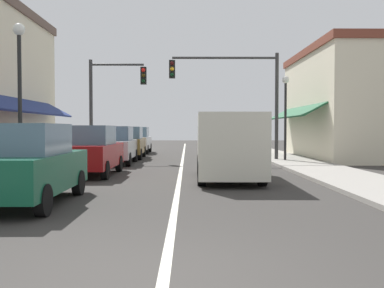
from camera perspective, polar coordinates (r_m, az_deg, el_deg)
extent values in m
plane|color=#33302D|center=(22.71, -1.25, -2.20)|extent=(80.00, 80.00, 0.00)
cube|color=#A39E99|center=(23.43, -14.84, -1.99)|extent=(2.60, 56.00, 0.12)
cube|color=gray|center=(23.30, 12.41, -1.99)|extent=(2.60, 56.00, 0.12)
cube|color=silver|center=(22.71, -1.25, -2.19)|extent=(0.14, 52.00, 0.01)
cube|color=navy|center=(17.90, -22.01, 4.85)|extent=(1.27, 11.76, 0.73)
cube|color=slate|center=(21.20, -20.55, 10.20)|extent=(0.08, 1.10, 1.30)
cube|color=beige|center=(26.19, 19.06, 4.46)|extent=(4.49, 10.00, 5.68)
cube|color=brown|center=(26.50, 19.14, 11.04)|extent=(4.69, 10.20, 0.40)
cube|color=slate|center=(25.52, 14.40, 1.34)|extent=(0.08, 7.60, 1.80)
cube|color=#194C2D|center=(25.38, 13.09, 4.06)|extent=(1.27, 8.40, 0.73)
cube|color=slate|center=(23.52, 15.85, 7.84)|extent=(0.08, 1.10, 1.30)
cube|color=slate|center=(27.75, 13.26, 6.96)|extent=(0.08, 1.10, 1.30)
cube|color=#0F4C33|center=(10.32, -20.54, -3.42)|extent=(1.72, 4.10, 0.80)
cube|color=slate|center=(10.19, -20.78, 0.62)|extent=(1.52, 2.00, 0.66)
cylinder|color=black|center=(11.90, -21.88, -4.67)|extent=(0.20, 0.62, 0.62)
cylinder|color=black|center=(11.42, -14.44, -4.86)|extent=(0.20, 0.62, 0.62)
cylinder|color=black|center=(8.84, -18.66, -6.90)|extent=(0.20, 0.62, 0.62)
cube|color=maroon|center=(16.12, -12.96, -1.44)|extent=(1.77, 4.12, 0.80)
cube|color=slate|center=(16.00, -13.06, 1.15)|extent=(1.54, 2.02, 0.66)
cylinder|color=black|center=(17.65, -14.46, -2.46)|extent=(0.21, 0.62, 0.62)
cylinder|color=black|center=(17.32, -9.38, -2.51)|extent=(0.21, 0.62, 0.62)
cylinder|color=black|center=(15.06, -17.05, -3.24)|extent=(0.21, 0.62, 0.62)
cylinder|color=black|center=(14.67, -11.12, -3.33)|extent=(0.21, 0.62, 0.62)
cube|color=#B7BABF|center=(21.03, -9.90, -0.63)|extent=(1.78, 4.12, 0.80)
cube|color=slate|center=(20.91, -9.95, 1.36)|extent=(1.55, 2.02, 0.66)
cylinder|color=black|center=(22.52, -11.38, -1.49)|extent=(0.21, 0.62, 0.62)
cylinder|color=black|center=(22.30, -7.37, -1.50)|extent=(0.21, 0.62, 0.62)
cylinder|color=black|center=(19.86, -12.73, -1.96)|extent=(0.21, 0.62, 0.62)
cylinder|color=black|center=(19.61, -8.19, -1.98)|extent=(0.21, 0.62, 0.62)
cube|color=brown|center=(24.89, -8.29, -0.22)|extent=(1.80, 4.13, 0.80)
cube|color=slate|center=(24.78, -8.32, 1.46)|extent=(1.56, 2.03, 0.66)
cylinder|color=black|center=(26.35, -9.65, -0.97)|extent=(0.21, 0.62, 0.62)
cylinder|color=black|center=(26.18, -6.22, -0.98)|extent=(0.21, 0.62, 0.62)
cylinder|color=black|center=(23.68, -10.56, -1.31)|extent=(0.21, 0.62, 0.62)
cylinder|color=black|center=(23.49, -6.74, -1.32)|extent=(0.21, 0.62, 0.62)
cube|color=silver|center=(30.16, -7.14, 0.17)|extent=(1.77, 4.12, 0.80)
cube|color=slate|center=(30.05, -7.16, 1.56)|extent=(1.54, 2.02, 0.66)
cylinder|color=black|center=(31.61, -8.31, -0.48)|extent=(0.21, 0.62, 0.62)
cylinder|color=black|center=(31.45, -5.45, -0.48)|extent=(0.21, 0.62, 0.62)
cylinder|color=black|center=(28.93, -8.97, -0.71)|extent=(0.21, 0.62, 0.62)
cylinder|color=black|center=(28.76, -5.84, -0.71)|extent=(0.21, 0.62, 0.62)
cube|color=beige|center=(14.40, 4.68, 0.02)|extent=(2.05, 5.04, 1.90)
cube|color=slate|center=(16.79, 4.09, 1.76)|extent=(1.73, 0.30, 0.84)
cube|color=black|center=(17.01, 4.04, -1.99)|extent=(1.87, 0.24, 0.24)
cylinder|color=black|center=(15.96, 1.10, -2.68)|extent=(0.25, 0.72, 0.72)
cylinder|color=black|center=(16.08, 7.41, -2.67)|extent=(0.25, 0.72, 0.72)
cylinder|color=black|center=(12.87, 1.25, -3.81)|extent=(0.25, 0.72, 0.72)
cylinder|color=black|center=(13.02, 9.05, -3.77)|extent=(0.25, 0.72, 0.72)
cylinder|color=#333333|center=(22.91, 10.87, 4.67)|extent=(0.18, 0.18, 5.49)
cylinder|color=#333333|center=(22.80, 4.24, 11.02)|extent=(5.31, 0.12, 0.12)
cube|color=black|center=(22.47, -2.58, 9.61)|extent=(0.30, 0.24, 0.90)
sphere|color=#420F0F|center=(22.38, -2.59, 10.37)|extent=(0.20, 0.20, 0.20)
sphere|color=yellow|center=(22.34, -2.59, 9.66)|extent=(0.20, 0.20, 0.20)
sphere|color=#0C3316|center=(22.30, -2.59, 8.94)|extent=(0.20, 0.20, 0.20)
cylinder|color=#333333|center=(23.83, -12.89, 4.28)|extent=(0.18, 0.18, 5.26)
cylinder|color=#333333|center=(23.79, -9.62, 10.06)|extent=(2.78, 0.12, 0.12)
cube|color=black|center=(23.36, -6.27, 8.75)|extent=(0.30, 0.24, 0.90)
sphere|color=red|center=(23.27, -6.31, 9.47)|extent=(0.20, 0.20, 0.20)
sphere|color=#3D2D0C|center=(23.23, -6.30, 8.78)|extent=(0.20, 0.20, 0.20)
sphere|color=#0C3316|center=(23.20, -6.30, 8.10)|extent=(0.20, 0.20, 0.20)
cylinder|color=black|center=(14.37, -21.30, 4.14)|extent=(0.12, 0.12, 4.47)
sphere|color=white|center=(14.67, -21.42, 13.61)|extent=(0.36, 0.36, 0.36)
cylinder|color=black|center=(22.14, 11.95, 2.66)|extent=(0.12, 0.12, 3.87)
sphere|color=white|center=(22.27, 11.99, 8.12)|extent=(0.36, 0.36, 0.36)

